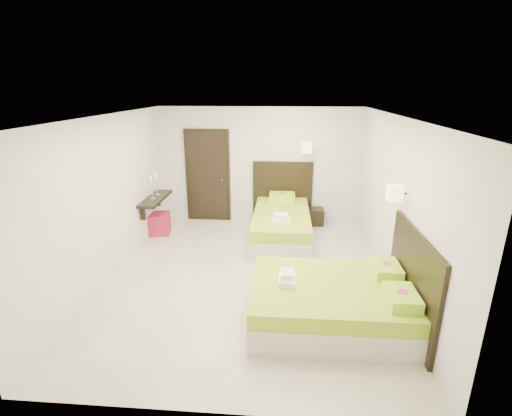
# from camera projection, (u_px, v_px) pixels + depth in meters

# --- Properties ---
(floor) EXTENTS (5.50, 5.50, 0.00)m
(floor) POSITION_uv_depth(u_px,v_px,m) (249.00, 276.00, 6.19)
(floor) COLOR beige
(floor) RESTS_ON ground
(bed_single) EXTENTS (1.35, 2.26, 1.86)m
(bed_single) POSITION_uv_depth(u_px,v_px,m) (282.00, 222.00, 7.66)
(bed_single) COLOR beige
(bed_single) RESTS_ON ground
(bed_double) EXTENTS (2.09, 1.78, 1.73)m
(bed_double) POSITION_uv_depth(u_px,v_px,m) (336.00, 300.00, 4.92)
(bed_double) COLOR beige
(bed_double) RESTS_ON ground
(nightstand) EXTENTS (0.42, 0.37, 0.37)m
(nightstand) POSITION_uv_depth(u_px,v_px,m) (314.00, 216.00, 8.46)
(nightstand) COLOR black
(nightstand) RESTS_ON ground
(ottoman) EXTENTS (0.52, 0.52, 0.45)m
(ottoman) POSITION_uv_depth(u_px,v_px,m) (159.00, 224.00, 7.91)
(ottoman) COLOR maroon
(ottoman) RESTS_ON ground
(door) EXTENTS (1.02, 0.15, 2.14)m
(door) POSITION_uv_depth(u_px,v_px,m) (208.00, 176.00, 8.51)
(door) COLOR black
(door) RESTS_ON ground
(console_shelf) EXTENTS (0.35, 1.20, 0.78)m
(console_shelf) POSITION_uv_depth(u_px,v_px,m) (155.00, 199.00, 7.61)
(console_shelf) COLOR black
(console_shelf) RESTS_ON ground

